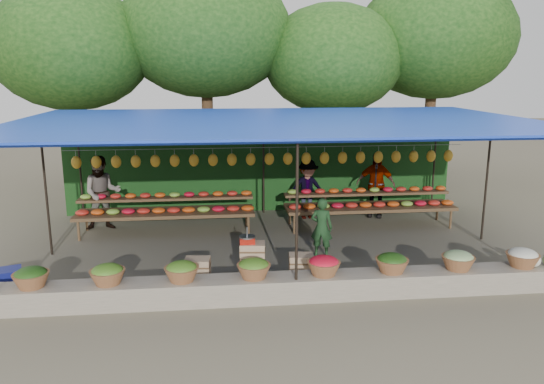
{
  "coord_description": "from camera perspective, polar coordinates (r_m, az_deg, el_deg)",
  "views": [
    {
      "loc": [
        -1.31,
        -11.13,
        3.82
      ],
      "look_at": [
        -0.07,
        0.2,
        1.2
      ],
      "focal_mm": 35.0,
      "sensor_mm": 36.0,
      "label": 1
    }
  ],
  "objects": [
    {
      "name": "stone_curb",
      "position": [
        9.22,
        2.45,
        -10.17
      ],
      "size": [
        10.6,
        0.55,
        0.4
      ],
      "primitive_type": "cube",
      "color": "#6F6B59",
      "rests_on": "ground"
    },
    {
      "name": "stall_canopy",
      "position": [
        11.34,
        0.41,
        7.13
      ],
      "size": [
        10.8,
        6.6,
        2.82
      ],
      "color": "black",
      "rests_on": "ground"
    },
    {
      "name": "tree_row",
      "position": [
        17.34,
        -0.26,
        15.87
      ],
      "size": [
        16.51,
        5.5,
        7.12
      ],
      "color": "#3D2C16",
      "rests_on": "ground"
    },
    {
      "name": "netting_backdrop",
      "position": [
        14.57,
        -1.01,
        2.79
      ],
      "size": [
        10.6,
        0.06,
        2.5
      ],
      "primitive_type": "cube",
      "color": "#1B4719",
      "rests_on": "ground"
    },
    {
      "name": "produce_baskets",
      "position": [
        9.07,
        1.84,
        -8.09
      ],
      "size": [
        8.98,
        0.58,
        0.34
      ],
      "color": "brown",
      "rests_on": "stone_curb"
    },
    {
      "name": "ground",
      "position": [
        11.84,
        0.43,
        -5.87
      ],
      "size": [
        60.0,
        60.0,
        0.0
      ],
      "primitive_type": "plane",
      "color": "#625B48",
      "rests_on": "ground"
    },
    {
      "name": "fruit_table_right",
      "position": [
        13.44,
        10.43,
        -1.1
      ],
      "size": [
        4.21,
        0.95,
        0.93
      ],
      "color": "#46321C",
      "rests_on": "ground"
    },
    {
      "name": "vendor_seated",
      "position": [
        11.1,
        5.36,
        -3.81
      ],
      "size": [
        0.54,
        0.45,
        1.26
      ],
      "primitive_type": "imported",
      "rotation": [
        0.0,
        0.0,
        2.76
      ],
      "color": "#1C3E1D",
      "rests_on": "ground"
    },
    {
      "name": "blue_crate_back",
      "position": [
        10.77,
        -26.78,
        -8.32
      ],
      "size": [
        0.67,
        0.57,
        0.34
      ],
      "primitive_type": "cube",
      "rotation": [
        0.0,
        0.0,
        0.34
      ],
      "color": "navy",
      "rests_on": "ground"
    },
    {
      "name": "fruit_table_left",
      "position": [
        12.94,
        -11.3,
        -1.68
      ],
      "size": [
        4.21,
        0.95,
        0.93
      ],
      "color": "#46321C",
      "rests_on": "ground"
    },
    {
      "name": "crate_counter",
      "position": [
        9.8,
        -2.26,
        -8.05
      ],
      "size": [
        2.38,
        0.39,
        0.77
      ],
      "color": "#9E775A",
      "rests_on": "ground"
    },
    {
      "name": "customer_left",
      "position": [
        13.52,
        -17.79,
        -0.09
      ],
      "size": [
        0.98,
        0.82,
        1.83
      ],
      "primitive_type": "imported",
      "rotation": [
        0.0,
        0.0,
        0.15
      ],
      "color": "slate",
      "rests_on": "ground"
    },
    {
      "name": "customer_right",
      "position": [
        14.29,
        11.08,
        0.79
      ],
      "size": [
        1.1,
        0.82,
        1.74
      ],
      "primitive_type": "imported",
      "rotation": [
        0.0,
        0.0,
        -0.44
      ],
      "color": "slate",
      "rests_on": "ground"
    },
    {
      "name": "customer_mid",
      "position": [
        13.91,
        3.83,
        0.3
      ],
      "size": [
        1.06,
        0.67,
        1.57
      ],
      "primitive_type": "imported",
      "rotation": [
        0.0,
        0.0,
        0.09
      ],
      "color": "slate",
      "rests_on": "ground"
    },
    {
      "name": "weighing_scale",
      "position": [
        9.61,
        -2.69,
        -5.1
      ],
      "size": [
        0.29,
        0.29,
        0.31
      ],
      "color": "#AC180D",
      "rests_on": "crate_counter"
    }
  ]
}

